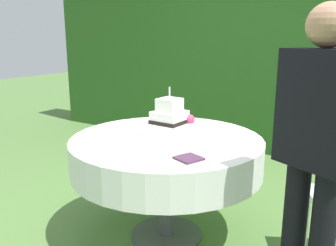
% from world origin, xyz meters
% --- Properties ---
extents(ground_plane, '(20.00, 20.00, 0.00)m').
position_xyz_m(ground_plane, '(0.00, 0.00, 0.00)').
color(ground_plane, '#547A3D').
extents(foliage_hedge, '(6.76, 0.47, 2.26)m').
position_xyz_m(foliage_hedge, '(0.00, 2.47, 1.13)').
color(foliage_hedge, '#28561E').
rests_on(foliage_hedge, ground_plane).
extents(cake_table, '(1.34, 1.34, 0.76)m').
position_xyz_m(cake_table, '(0.00, 0.00, 0.64)').
color(cake_table, '#4C4C51').
rests_on(cake_table, ground_plane).
extents(wedding_cake, '(0.31, 0.31, 0.35)m').
position_xyz_m(wedding_cake, '(-0.01, 0.06, 0.86)').
color(wedding_cake, white).
rests_on(wedding_cake, cake_table).
extents(serving_plate_near, '(0.14, 0.14, 0.01)m').
position_xyz_m(serving_plate_near, '(0.42, -0.05, 0.77)').
color(serving_plate_near, white).
rests_on(serving_plate_near, cake_table).
extents(serving_plate_far, '(0.14, 0.14, 0.01)m').
position_xyz_m(serving_plate_far, '(-0.35, 0.01, 0.77)').
color(serving_plate_far, white).
rests_on(serving_plate_far, cake_table).
extents(serving_plate_left, '(0.15, 0.15, 0.01)m').
position_xyz_m(serving_plate_left, '(-0.13, 0.35, 0.77)').
color(serving_plate_left, white).
rests_on(serving_plate_left, cake_table).
extents(serving_plate_right, '(0.14, 0.14, 0.01)m').
position_xyz_m(serving_plate_right, '(-0.44, -0.30, 0.77)').
color(serving_plate_right, white).
rests_on(serving_plate_right, cake_table).
extents(napkin_stack, '(0.18, 0.18, 0.01)m').
position_xyz_m(napkin_stack, '(0.35, -0.31, 0.77)').
color(napkin_stack, '#4C2D47').
rests_on(napkin_stack, cake_table).
extents(standing_person, '(0.41, 0.33, 1.60)m').
position_xyz_m(standing_person, '(1.02, -0.29, 0.93)').
color(standing_person, black).
rests_on(standing_person, ground_plane).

